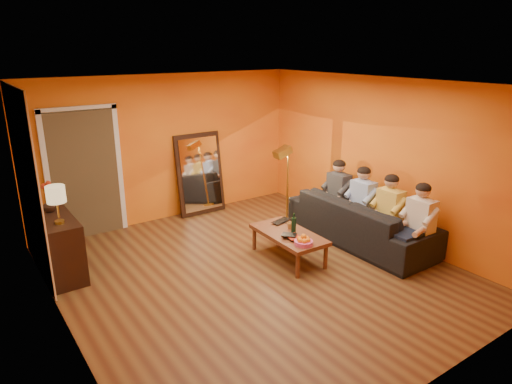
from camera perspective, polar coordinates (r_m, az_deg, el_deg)
room_shell at (r=6.32m, az=-1.93°, el=1.73°), size 5.00×5.50×2.60m
white_accent at (r=6.76m, az=-26.71°, el=0.86°), size 0.02×1.90×2.58m
doorway_recess at (r=8.03m, az=-20.82°, el=2.20°), size 1.06×0.30×2.10m
door_jamb_left at (r=7.80m, az=-24.62°, el=1.31°), size 0.08×0.06×2.20m
door_jamb_right at (r=8.06m, az=-16.70°, el=2.69°), size 0.08×0.06×2.20m
door_header at (r=7.71m, az=-21.47°, el=9.68°), size 1.22×0.06×0.08m
mirror_frame at (r=8.62m, az=-7.04°, el=2.27°), size 0.92×0.27×1.51m
mirror_glass at (r=8.58m, az=-6.92°, el=2.21°), size 0.78×0.21×1.35m
sideboard at (r=6.89m, az=-23.43°, el=-6.15°), size 0.44×1.18×0.85m
table_lamp at (r=6.38m, az=-23.60°, el=-1.49°), size 0.24×0.24×0.51m
sofa at (r=7.55m, az=12.93°, el=-3.50°), size 2.50×0.98×0.73m
coffee_table at (r=6.86m, az=4.07°, el=-6.71°), size 0.66×1.24×0.42m
floor_lamp at (r=7.80m, az=3.94°, el=0.39°), size 0.31×0.26×1.44m
dog at (r=7.00m, az=15.62°, el=-5.48°), size 0.42×0.63×0.72m
person_far_left at (r=6.99m, az=19.83°, el=-3.74°), size 0.70×0.44×1.22m
person_mid_left at (r=7.29m, az=16.35°, el=-2.50°), size 0.70×0.44×1.22m
person_mid_right at (r=7.62m, az=13.17°, el=-1.35°), size 0.70×0.44×1.22m
person_far_right at (r=7.97m, az=10.26°, el=-0.30°), size 0.70×0.44×1.22m
fruit_bowl at (r=6.37m, az=5.97°, el=-5.91°), size 0.26×0.26×0.16m
wine_bottle at (r=6.71m, az=4.74°, el=-3.91°), size 0.07×0.07×0.31m
tumbler at (r=6.91m, az=4.26°, el=-4.21°), size 0.10×0.10×0.09m
laptop at (r=7.12m, az=3.47°, el=-3.77°), size 0.39×0.30×0.03m
book_lower at (r=6.52m, az=3.98°, el=-5.91°), size 0.21×0.27×0.02m
book_mid at (r=6.53m, az=3.99°, el=-5.70°), size 0.21×0.26×0.02m
book_upper at (r=6.50m, az=4.04°, el=-5.63°), size 0.25×0.26×0.02m
vase at (r=6.94m, az=-24.40°, el=-1.48°), size 0.18×0.18×0.19m
flowers at (r=6.87m, az=-24.66°, el=0.48°), size 0.17×0.17×0.45m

